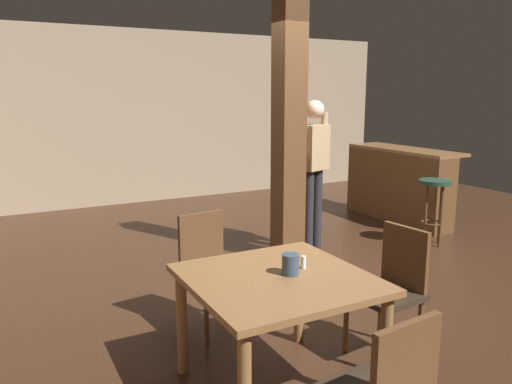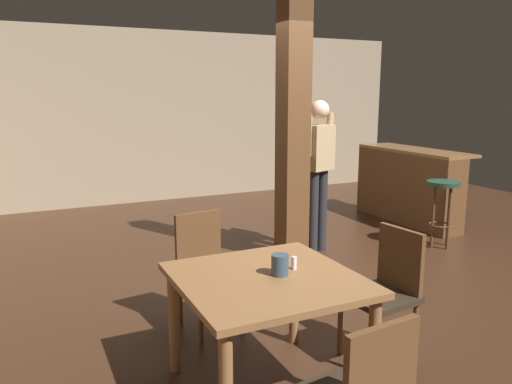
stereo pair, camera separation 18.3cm
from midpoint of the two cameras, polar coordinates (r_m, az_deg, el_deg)
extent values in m
plane|color=#382114|center=(4.97, 10.64, -10.14)|extent=(10.80, 10.80, 0.00)
cube|color=gray|center=(8.68, -6.94, 8.57)|extent=(8.00, 0.10, 2.80)
cube|color=brown|center=(5.33, 5.23, 6.94)|extent=(0.28, 0.28, 2.80)
cube|color=brown|center=(2.99, 3.04, -9.99)|extent=(1.04, 1.04, 0.04)
cylinder|color=brown|center=(3.70, 5.83, -11.90)|extent=(0.07, 0.07, 0.70)
cylinder|color=brown|center=(3.36, -7.79, -14.45)|extent=(0.07, 0.07, 0.70)
cylinder|color=brown|center=(3.05, 15.03, -17.57)|extent=(0.07, 0.07, 0.70)
cube|color=#2D2319|center=(3.81, -3.85, -9.48)|extent=(0.47, 0.47, 0.04)
cube|color=brown|center=(3.90, -5.28, -5.53)|extent=(0.38, 0.08, 0.45)
cylinder|color=brown|center=(3.84, -0.16, -12.91)|extent=(0.04, 0.04, 0.43)
cylinder|color=brown|center=(3.68, -4.88, -14.08)|extent=(0.04, 0.04, 0.43)
cylinder|color=brown|center=(4.12, -2.85, -11.22)|extent=(0.04, 0.04, 0.43)
cylinder|color=brown|center=(3.97, -7.33, -12.20)|extent=(0.04, 0.04, 0.43)
cube|color=#2D2319|center=(3.55, 15.28, -11.50)|extent=(0.46, 0.46, 0.04)
cube|color=brown|center=(3.60, 17.59, -7.44)|extent=(0.07, 0.38, 0.45)
cylinder|color=brown|center=(3.42, 15.19, -16.58)|extent=(0.04, 0.04, 0.43)
cylinder|color=brown|center=(3.64, 11.07, -14.60)|extent=(0.04, 0.04, 0.43)
cylinder|color=brown|center=(3.66, 19.10, -14.88)|extent=(0.04, 0.04, 0.43)
cylinder|color=brown|center=(3.86, 15.01, -13.18)|extent=(0.04, 0.04, 0.43)
cube|color=brown|center=(2.22, 16.56, -19.63)|extent=(0.38, 0.07, 0.45)
cylinder|color=#33475B|center=(2.99, 4.52, -8.31)|extent=(0.10, 0.10, 0.13)
cylinder|color=silver|center=(3.10, 6.07, -8.07)|extent=(0.03, 0.03, 0.08)
cube|color=tan|center=(5.61, 8.14, 5.04)|extent=(0.39, 0.30, 0.50)
sphere|color=beige|center=(5.58, 8.26, 9.28)|extent=(0.27, 0.27, 0.21)
cylinder|color=#232328|center=(5.79, 8.42, -2.05)|extent=(0.15, 0.15, 0.95)
cylinder|color=#232328|center=(5.67, 7.45, -2.32)|extent=(0.15, 0.15, 0.95)
cylinder|color=tan|center=(5.75, 9.36, 6.65)|extent=(0.10, 0.10, 0.46)
cylinder|color=tan|center=(5.44, 6.94, 6.46)|extent=(0.10, 0.10, 0.46)
cube|color=brown|center=(7.34, 18.37, 4.53)|extent=(0.56, 1.77, 0.04)
cube|color=brown|center=(7.35, 17.56, 0.52)|extent=(0.36, 1.77, 0.99)
cylinder|color=#1E3828|center=(6.22, 21.41, 0.92)|extent=(0.38, 0.38, 0.05)
torus|color=#4C301C|center=(6.32, 21.09, -3.52)|extent=(0.26, 0.26, 0.02)
cylinder|color=#4C301C|center=(6.38, 20.36, -2.39)|extent=(0.03, 0.03, 0.74)
cylinder|color=#4C301C|center=(6.21, 21.97, -2.85)|extent=(0.03, 0.03, 0.74)
cylinder|color=#4C301C|center=(6.38, 21.91, -2.49)|extent=(0.03, 0.03, 0.74)
cylinder|color=#4C301C|center=(6.21, 20.38, -2.75)|extent=(0.03, 0.03, 0.74)
camera|label=1|loc=(0.09, -88.80, 0.24)|focal=35.00mm
camera|label=2|loc=(0.09, 91.20, -0.24)|focal=35.00mm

